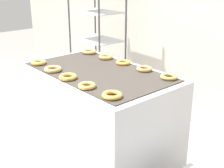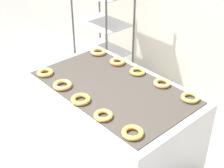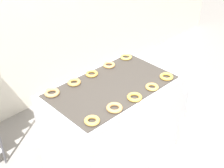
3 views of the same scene
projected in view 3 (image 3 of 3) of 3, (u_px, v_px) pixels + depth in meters
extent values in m
cube|color=silver|center=(26.00, 6.00, 3.69)|extent=(8.00, 0.05, 2.80)
cube|color=silver|center=(112.00, 124.00, 3.31)|extent=(1.33, 0.80, 0.96)
cube|color=#38332D|center=(112.00, 86.00, 3.04)|extent=(1.22, 0.71, 0.01)
cube|color=#262628|center=(162.00, 110.00, 3.19)|extent=(0.12, 0.07, 0.10)
cube|color=silver|center=(169.00, 104.00, 4.03)|extent=(0.33, 0.33, 0.45)
torus|color=gold|center=(92.00, 121.00, 2.57)|extent=(0.13, 0.13, 0.03)
torus|color=tan|center=(114.00, 108.00, 2.72)|extent=(0.14, 0.14, 0.03)
torus|color=gold|center=(135.00, 97.00, 2.85)|extent=(0.14, 0.14, 0.03)
torus|color=gold|center=(152.00, 87.00, 2.99)|extent=(0.13, 0.13, 0.03)
torus|color=gold|center=(166.00, 77.00, 3.15)|extent=(0.14, 0.14, 0.03)
torus|color=tan|center=(52.00, 93.00, 2.91)|extent=(0.14, 0.14, 0.03)
torus|color=tan|center=(74.00, 82.00, 3.06)|extent=(0.13, 0.13, 0.03)
torus|color=gold|center=(92.00, 74.00, 3.20)|extent=(0.13, 0.13, 0.03)
torus|color=tan|center=(109.00, 65.00, 3.35)|extent=(0.13, 0.13, 0.03)
torus|color=tan|center=(126.00, 57.00, 3.50)|extent=(0.13, 0.13, 0.03)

